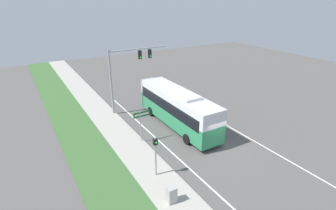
% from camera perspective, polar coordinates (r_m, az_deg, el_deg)
% --- Properties ---
extents(ground_plane, '(80.00, 80.00, 0.00)m').
position_cam_1_polar(ground_plane, '(22.59, 10.81, -9.37)').
color(ground_plane, '#565451').
extents(sidewalk, '(2.80, 80.00, 0.12)m').
position_cam_1_polar(sidewalk, '(19.58, -3.46, -14.35)').
color(sidewalk, '#ADA89E').
rests_on(sidewalk, ground_plane).
extents(grass_verge, '(3.60, 80.00, 0.10)m').
position_cam_1_polar(grass_verge, '(18.68, -12.59, -17.10)').
color(grass_verge, '#3D6633').
rests_on(grass_verge, ground_plane).
extents(lane_divider_near, '(0.14, 30.00, 0.01)m').
position_cam_1_polar(lane_divider_near, '(20.69, 3.09, -12.25)').
color(lane_divider_near, silver).
rests_on(lane_divider_near, ground_plane).
extents(lane_divider_far, '(0.14, 30.00, 0.01)m').
position_cam_1_polar(lane_divider_far, '(24.86, 17.13, -6.84)').
color(lane_divider_far, silver).
rests_on(lane_divider_far, ground_plane).
extents(bus, '(2.62, 10.93, 3.71)m').
position_cam_1_polar(bus, '(25.11, 2.09, -0.32)').
color(bus, '#2D8956').
rests_on(bus, ground_plane).
extents(signal_gantry, '(6.45, 0.41, 6.95)m').
position_cam_1_polar(signal_gantry, '(27.94, -8.87, 8.16)').
color(signal_gantry, '#939399').
rests_on(signal_gantry, ground_plane).
extents(pedestrian_signal, '(0.28, 0.34, 3.03)m').
position_cam_1_polar(pedestrian_signal, '(18.11, -2.74, -10.00)').
color(pedestrian_signal, '#939399').
rests_on(pedestrian_signal, ground_plane).
extents(street_sign, '(1.52, 0.08, 2.91)m').
position_cam_1_polar(street_sign, '(22.34, -5.86, -3.26)').
color(street_sign, '#939399').
rests_on(street_sign, ground_plane).
extents(utility_cabinet, '(0.57, 0.48, 1.06)m').
position_cam_1_polar(utility_cabinet, '(16.84, 0.77, -18.96)').
color(utility_cabinet, '#A8A8A3').
rests_on(utility_cabinet, sidewalk).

